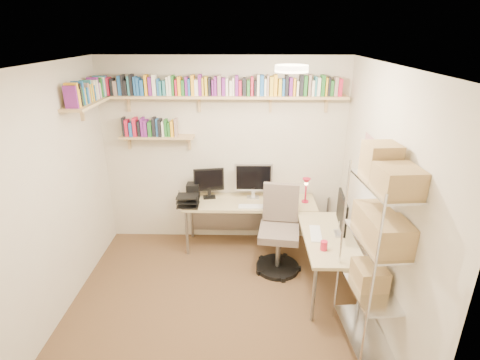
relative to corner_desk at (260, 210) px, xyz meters
The scene contains 6 objects.
ground 1.28m from the corner_desk, 115.66° to the right, with size 3.20×3.20×0.00m, color #4E3321.
room_shell 1.41m from the corner_desk, 115.47° to the right, with size 3.24×3.04×2.52m.
wall_shelves 1.66m from the corner_desk, 160.93° to the left, with size 3.12×1.09×0.80m.
corner_desk is the anchor object (origin of this frame).
office_chair 0.40m from the corner_desk, 46.92° to the right, with size 0.56×0.57×1.06m.
wire_rack 1.87m from the corner_desk, 57.67° to the right, with size 0.43×0.78×1.93m.
Camera 1 is at (0.31, -3.26, 2.78)m, focal length 28.00 mm.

